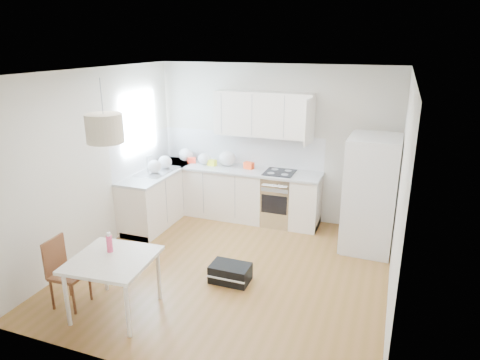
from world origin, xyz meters
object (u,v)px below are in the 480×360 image
Objects in this scene: dining_table at (113,264)px; gym_bag at (230,273)px; refrigerator at (372,194)px; dining_chair at (69,273)px.

dining_table is 1.86× the size of gym_bag.
dining_chair is at bearing -137.55° from refrigerator.
refrigerator is 2.45m from gym_bag.
gym_bag is (1.01, 1.08, -0.51)m from dining_table.
dining_chair is 2.00m from gym_bag.
dining_table is 1.57m from gym_bag.
refrigerator reaches higher than dining_chair.
dining_table is at bearing 4.76° from dining_chair.
refrigerator is 3.37× the size of gym_bag.
dining_table is (-2.64, -2.75, -0.24)m from refrigerator.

